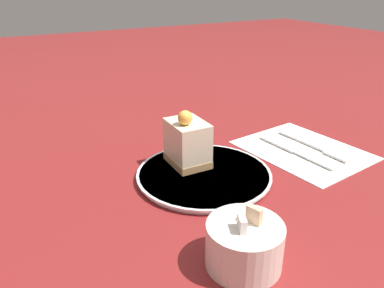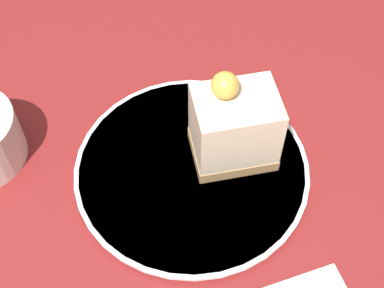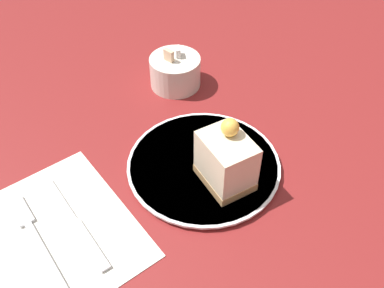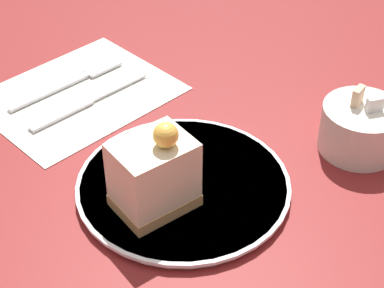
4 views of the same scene
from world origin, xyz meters
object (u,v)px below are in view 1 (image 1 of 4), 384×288
at_px(cake_slice, 188,142).
at_px(sugar_bowl, 244,245).
at_px(plate, 204,174).
at_px(knife, 288,149).
at_px(fork, 318,148).

distance_m(cake_slice, sugar_bowl, 0.27).
relative_size(plate, sugar_bowl, 2.51).
height_order(cake_slice, sugar_bowl, cake_slice).
bearing_deg(knife, sugar_bowl, 33.60).
distance_m(knife, sugar_bowl, 0.36).
bearing_deg(sugar_bowl, fork, -149.75).
distance_m(fork, knife, 0.06).
bearing_deg(sugar_bowl, plate, -108.23).
height_order(plate, cake_slice, cake_slice).
bearing_deg(fork, sugar_bowl, 25.06).
distance_m(fork, sugar_bowl, 0.39).
distance_m(cake_slice, knife, 0.23).
bearing_deg(cake_slice, plate, 101.22).
distance_m(plate, cake_slice, 0.07).
xyz_separation_m(plate, cake_slice, (0.01, -0.04, 0.05)).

